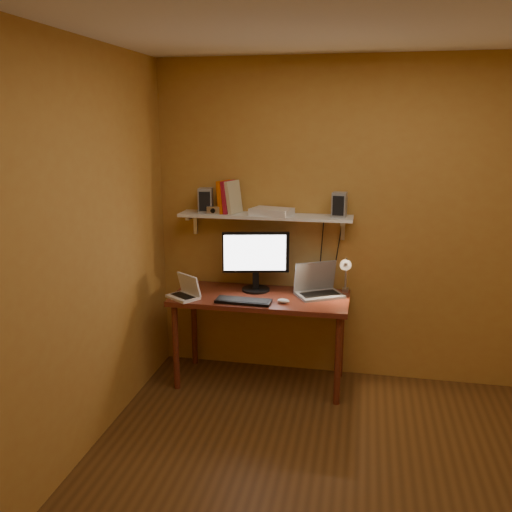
% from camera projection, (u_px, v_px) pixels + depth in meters
% --- Properties ---
extents(room, '(3.44, 3.24, 2.64)m').
position_uv_depth(room, '(361.00, 280.00, 2.82)').
color(room, brown).
rests_on(room, ground).
extents(desk, '(1.40, 0.60, 0.75)m').
position_uv_depth(desk, '(260.00, 306.00, 4.34)').
color(desk, maroon).
rests_on(desk, ground).
extents(wall_shelf, '(1.40, 0.25, 0.21)m').
position_uv_depth(wall_shelf, '(265.00, 216.00, 4.36)').
color(wall_shelf, silver).
rests_on(wall_shelf, room).
extents(monitor, '(0.53, 0.27, 0.49)m').
position_uv_depth(monitor, '(256.00, 258.00, 4.39)').
color(monitor, black).
rests_on(monitor, desk).
extents(laptop, '(0.43, 0.39, 0.26)m').
position_uv_depth(laptop, '(317.00, 286.00, 4.33)').
color(laptop, gray).
rests_on(laptop, desk).
extents(netbook, '(0.30, 0.28, 0.19)m').
position_uv_depth(netbook, '(186.00, 291.00, 4.26)').
color(netbook, white).
rests_on(netbook, desk).
extents(keyboard, '(0.43, 0.16, 0.02)m').
position_uv_depth(keyboard, '(243.00, 301.00, 4.15)').
color(keyboard, black).
rests_on(keyboard, desk).
extents(mouse, '(0.10, 0.08, 0.03)m').
position_uv_depth(mouse, '(283.00, 301.00, 4.14)').
color(mouse, white).
rests_on(mouse, desk).
extents(desk_lamp, '(0.09, 0.23, 0.38)m').
position_uv_depth(desk_lamp, '(346.00, 271.00, 4.26)').
color(desk_lamp, silver).
rests_on(desk_lamp, desk).
extents(speaker_left, '(0.13, 0.13, 0.20)m').
position_uv_depth(speaker_left, '(206.00, 200.00, 4.41)').
color(speaker_left, gray).
rests_on(speaker_left, wall_shelf).
extents(speaker_right, '(0.12, 0.12, 0.19)m').
position_uv_depth(speaker_right, '(339.00, 205.00, 4.21)').
color(speaker_right, gray).
rests_on(speaker_right, wall_shelf).
extents(books, '(0.19, 0.19, 0.27)m').
position_uv_depth(books, '(229.00, 197.00, 4.39)').
color(books, '#D85500').
rests_on(books, wall_shelf).
extents(shelf_camera, '(0.11, 0.05, 0.06)m').
position_uv_depth(shelf_camera, '(213.00, 210.00, 4.35)').
color(shelf_camera, silver).
rests_on(shelf_camera, wall_shelf).
extents(router, '(0.36, 0.28, 0.05)m').
position_uv_depth(router, '(272.00, 212.00, 4.32)').
color(router, white).
rests_on(router, wall_shelf).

